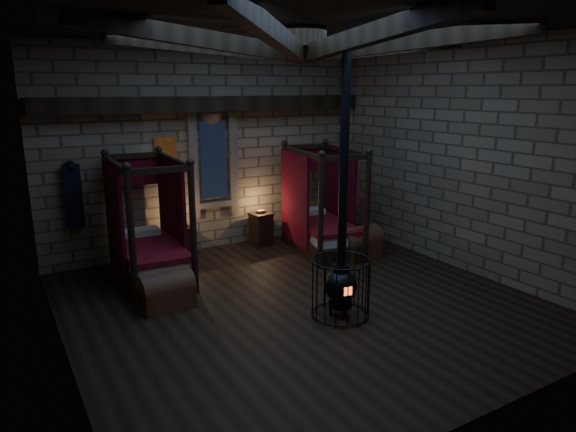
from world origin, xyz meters
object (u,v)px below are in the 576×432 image
bed_right (321,226)px  trunk_left (166,291)px  trunk_right (359,244)px  stove (341,280)px  bed_left (150,250)px

bed_right → trunk_left: bearing=-151.9°
trunk_left → bed_right: bearing=15.1°
trunk_right → stove: size_ratio=0.23×
trunk_left → trunk_right: size_ratio=0.88×
bed_left → bed_right: bed_left is taller
trunk_left → trunk_right: 4.15m
bed_left → stove: stove is taller
trunk_right → stove: 2.86m
bed_left → trunk_left: bed_left is taller
bed_right → bed_left: bearing=-172.8°
trunk_right → stove: stove is taller
trunk_right → bed_left: bearing=160.4°
stove → bed_left: bearing=132.9°
bed_right → stove: (-1.60, -2.87, 0.04)m
trunk_left → bed_left: bearing=80.6°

